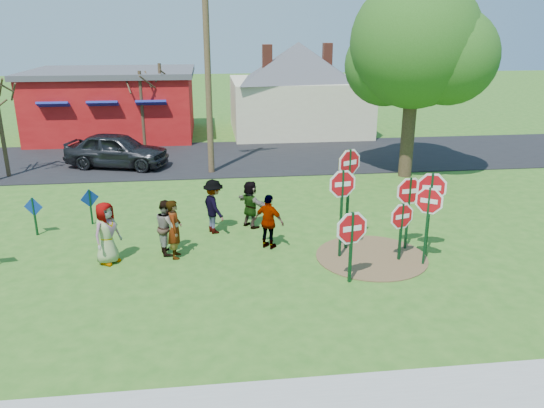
{
  "coord_description": "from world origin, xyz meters",
  "views": [
    {
      "loc": [
        -0.04,
        -14.56,
        6.38
      ],
      "look_at": [
        1.79,
        0.52,
        1.22
      ],
      "focal_mm": 35.0,
      "sensor_mm": 36.0,
      "label": 1
    }
  ],
  "objects": [
    {
      "name": "stop_sign_b",
      "position": [
        3.91,
        -0.28,
        2.33
      ],
      "size": [
        0.96,
        0.49,
        3.19
      ],
      "rotation": [
        0.0,
        0.0,
        0.46
      ],
      "color": "#0F3A1D",
      "rests_on": "ground"
    },
    {
      "name": "stop_sign_f",
      "position": [
        6.1,
        -1.02,
        1.86
      ],
      "size": [
        1.13,
        0.28,
        2.63
      ],
      "rotation": [
        0.0,
        0.0,
        -0.23
      ],
      "color": "#0F3A1D",
      "rests_on": "ground"
    },
    {
      "name": "person_c",
      "position": [
        -1.35,
        0.06,
        0.81
      ],
      "size": [
        0.79,
        0.91,
        1.62
      ],
      "primitive_type": "imported",
      "rotation": [
        0.0,
        0.0,
        1.82
      ],
      "color": "brown",
      "rests_on": "ground"
    },
    {
      "name": "person_b",
      "position": [
        -1.1,
        -0.3,
        0.86
      ],
      "size": [
        0.42,
        0.64,
        1.73
      ],
      "primitive_type": "imported",
      "rotation": [
        0.0,
        0.0,
        1.56
      ],
      "color": "#28746D",
      "rests_on": "ground"
    },
    {
      "name": "leafy_tree",
      "position": [
        8.67,
        7.26,
        5.37
      ],
      "size": [
        5.87,
        5.35,
        8.34
      ],
      "color": "#382819",
      "rests_on": "ground"
    },
    {
      "name": "dirt_patch",
      "position": [
        4.5,
        -1.0,
        0.01
      ],
      "size": [
        3.2,
        3.2,
        0.03
      ],
      "primitive_type": "cylinder",
      "color": "brown",
      "rests_on": "ground"
    },
    {
      "name": "stop_sign_c",
      "position": [
        5.78,
        -1.66,
        1.66
      ],
      "size": [
        0.86,
        0.58,
        2.4
      ],
      "rotation": [
        0.0,
        0.0,
        -0.59
      ],
      "color": "#0F3A1D",
      "rests_on": "ground"
    },
    {
      "name": "stop_sign_g",
      "position": [
        3.58,
        -0.87,
        1.92
      ],
      "size": [
        1.06,
        0.22,
        2.74
      ],
      "rotation": [
        0.0,
        0.0,
        0.19
      ],
      "color": "#0F3A1D",
      "rests_on": "ground"
    },
    {
      "name": "person_f",
      "position": [
        1.24,
        1.86,
        0.79
      ],
      "size": [
        1.24,
        1.46,
        1.58
      ],
      "primitive_type": "imported",
      "rotation": [
        0.0,
        0.0,
        2.2
      ],
      "color": "#1F4F28",
      "rests_on": "ground"
    },
    {
      "name": "red_building",
      "position": [
        -5.5,
        17.99,
        1.97
      ],
      "size": [
        9.4,
        7.69,
        3.9
      ],
      "color": "maroon",
      "rests_on": "ground"
    },
    {
      "name": "bare_tree_extra",
      "position": [
        -2.51,
        14.95,
        2.87
      ],
      "size": [
        1.8,
        1.8,
        4.43
      ],
      "color": "#382819",
      "rests_on": "ground"
    },
    {
      "name": "bare_tree_east",
      "position": [
        -3.52,
        14.53,
        2.64
      ],
      "size": [
        1.8,
        1.8,
        4.08
      ],
      "color": "#382819",
      "rests_on": "ground"
    },
    {
      "name": "person_e",
      "position": [
        1.64,
        0.04,
        0.84
      ],
      "size": [
        1.03,
        0.91,
        1.67
      ],
      "primitive_type": "imported",
      "rotation": [
        0.0,
        0.0,
        2.51
      ],
      "color": "#412B4E",
      "rests_on": "ground"
    },
    {
      "name": "blue_diamond_d",
      "position": [
        -4.04,
        2.74,
        0.76
      ],
      "size": [
        0.54,
        0.36,
        1.23
      ],
      "rotation": [
        0.0,
        0.0,
        0.58
      ],
      "color": "#0F3A1D",
      "rests_on": "ground"
    },
    {
      "name": "stop_sign_e",
      "position": [
        5.2,
        -1.3,
        1.22
      ],
      "size": [
        0.98,
        0.31,
        1.85
      ],
      "rotation": [
        0.0,
        0.0,
        0.3
      ],
      "color": "#0F3A1D",
      "rests_on": "ground"
    },
    {
      "name": "stop_sign_a",
      "position": [
        3.46,
        -2.44,
        1.38
      ],
      "size": [
        1.15,
        0.29,
        2.09
      ],
      "rotation": [
        0.0,
        0.0,
        0.23
      ],
      "color": "#0F3A1D",
      "rests_on": "ground"
    },
    {
      "name": "cream_house",
      "position": [
        5.5,
        18.0,
        2.92
      ],
      "size": [
        9.4,
        9.4,
        6.5
      ],
      "color": "beige",
      "rests_on": "ground"
    },
    {
      "name": "stop_sign_d",
      "position": [
        5.67,
        -0.54,
        1.67
      ],
      "size": [
        1.09,
        0.12,
        2.37
      ],
      "rotation": [
        0.0,
        0.0,
        0.09
      ],
      "color": "#0F3A1D",
      "rests_on": "ground"
    },
    {
      "name": "suv",
      "position": [
        -4.31,
        10.26,
        0.84
      ],
      "size": [
        5.07,
        3.13,
        1.61
      ],
      "primitive_type": "imported",
      "rotation": [
        0.0,
        0.0,
        1.29
      ],
      "color": "#313136",
      "rests_on": "road"
    },
    {
      "name": "road",
      "position": [
        0.0,
        11.5,
        0.02
      ],
      "size": [
        120.0,
        7.5,
        0.04
      ],
      "primitive_type": "cube",
      "color": "black",
      "rests_on": "ground"
    },
    {
      "name": "person_d",
      "position": [
        0.04,
        1.5,
        0.88
      ],
      "size": [
        1.04,
        1.3,
        1.76
      ],
      "primitive_type": "imported",
      "rotation": [
        0.0,
        0.0,
        1.97
      ],
      "color": "#34343A",
      "rests_on": "ground"
    },
    {
      "name": "blue_diamond_c",
      "position": [
        -5.59,
        1.93,
        0.78
      ],
      "size": [
        0.61,
        0.17,
        1.27
      ],
      "rotation": [
        0.0,
        0.0,
        -0.25
      ],
      "color": "#0F3A1D",
      "rests_on": "ground"
    },
    {
      "name": "ground",
      "position": [
        0.0,
        0.0,
        0.0
      ],
      "size": [
        120.0,
        120.0,
        0.0
      ],
      "primitive_type": "plane",
      "color": "#2E631C",
      "rests_on": "ground"
    },
    {
      "name": "utility_pole",
      "position": [
        0.03,
        8.84,
        4.61
      ],
      "size": [
        2.12,
        0.55,
        8.75
      ],
      "rotation": [
        0.0,
        0.0,
        0.2
      ],
      "color": "#4C3823",
      "rests_on": "ground"
    },
    {
      "name": "person_a",
      "position": [
        -2.96,
        -0.46,
        0.89
      ],
      "size": [
        0.97,
        1.04,
        1.79
      ],
      "primitive_type": "imported",
      "rotation": [
        0.0,
        0.0,
        0.94
      ],
      "color": "#465298",
      "rests_on": "ground"
    }
  ]
}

